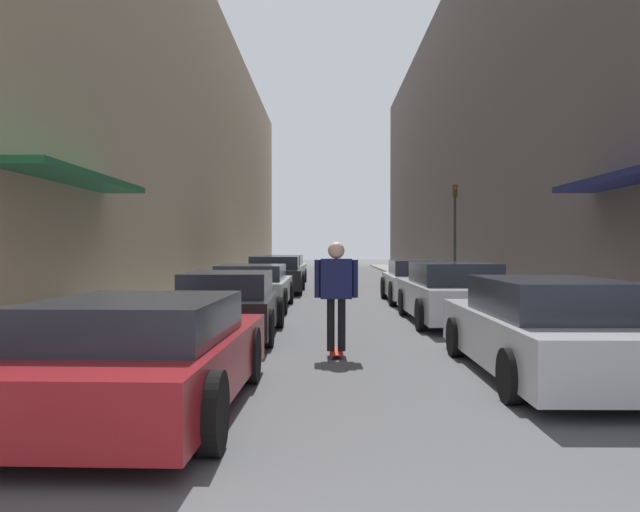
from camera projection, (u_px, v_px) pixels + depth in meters
name	position (u px, v px, depth m)	size (l,w,h in m)	color
ground	(339.00, 293.00, 23.02)	(117.97, 117.97, 0.00)	#515154
curb_strip_left	(241.00, 283.00, 28.42)	(1.80, 53.62, 0.12)	gray
curb_strip_right	(432.00, 283.00, 28.35)	(1.80, 53.62, 0.12)	gray
building_row_left	(177.00, 146.00, 28.35)	(4.90, 53.62, 12.55)	tan
building_row_right	(496.00, 130.00, 28.21)	(4.90, 53.62, 13.97)	#564C47
parked_car_left_0	(143.00, 355.00, 6.34)	(2.06, 4.36, 1.18)	maroon
parked_car_left_1	(229.00, 305.00, 11.70)	(1.86, 4.11, 1.23)	black
parked_car_left_2	(253.00, 287.00, 17.07)	(2.07, 4.66, 1.20)	#B7B7BC
parked_car_left_3	(275.00, 275.00, 23.09)	(2.09, 4.55, 1.35)	black
parked_car_left_4	(284.00, 270.00, 28.36)	(1.92, 4.67, 1.32)	#B7B7BC
parked_car_right_0	(545.00, 329.00, 8.09)	(1.87, 4.67, 1.28)	#B7B7BC
parked_car_right_1	(451.00, 293.00, 13.86)	(1.95, 4.68, 1.34)	#B7B7BC
parked_car_right_2	(418.00, 281.00, 19.04)	(2.02, 4.17, 1.29)	#B7B7BC
skateboarder	(336.00, 286.00, 9.67)	(0.68, 0.78, 1.77)	#B2231E
traffic_light	(455.00, 226.00, 22.78)	(0.16, 0.22, 3.84)	#2D2D2D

